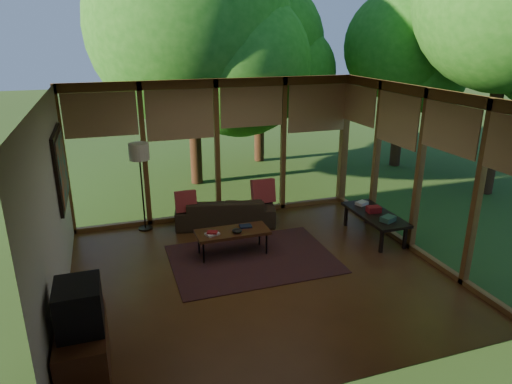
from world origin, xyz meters
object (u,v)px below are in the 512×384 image
object	(u,v)px
media_cabinet	(84,352)
floor_lamp	(139,157)
television	(79,307)
coffee_table	(232,233)
side_console	(375,215)
sofa	(225,211)

from	to	relation	value
media_cabinet	floor_lamp	world-z (taller)	floor_lamp
television	floor_lamp	distance (m)	3.94
coffee_table	side_console	bearing A→B (deg)	-2.82
side_console	media_cabinet	bearing A→B (deg)	-156.40
coffee_table	side_console	distance (m)	2.61
television	coffee_table	world-z (taller)	television
television	floor_lamp	bearing A→B (deg)	75.64
sofa	floor_lamp	bearing A→B (deg)	2.40
media_cabinet	television	xyz separation A→B (m)	(0.02, -0.00, 0.55)
floor_lamp	side_console	distance (m)	4.34
sofa	media_cabinet	xyz separation A→B (m)	(-2.47, -3.52, 0.03)
media_cabinet	sofa	bearing A→B (deg)	54.87
television	floor_lamp	xyz separation A→B (m)	(0.97, 3.78, 0.56)
sofa	floor_lamp	world-z (taller)	floor_lamp
sofa	television	size ratio (longest dim) A/B	3.39
television	floor_lamp	size ratio (longest dim) A/B	0.33
media_cabinet	coffee_table	world-z (taller)	media_cabinet
sofa	media_cabinet	distance (m)	4.30
television	side_console	distance (m)	5.31
media_cabinet	coffee_table	bearing A→B (deg)	44.86
television	media_cabinet	bearing A→B (deg)	180.00
coffee_table	side_console	size ratio (longest dim) A/B	0.86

